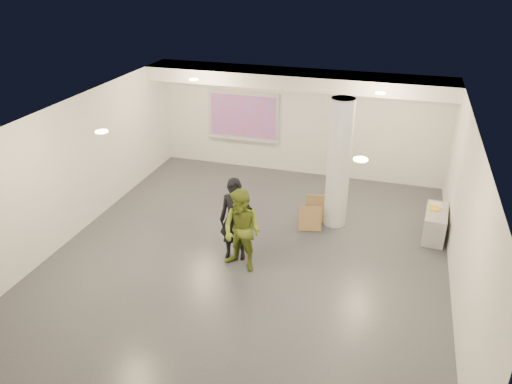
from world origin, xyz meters
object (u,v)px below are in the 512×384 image
(credenza, at_px, (435,224))
(man, at_px, (242,231))
(woman, at_px, (235,220))
(projection_screen, at_px, (243,117))
(column, at_px, (339,164))

(credenza, distance_m, man, 4.46)
(credenza, xyz_separation_m, woman, (-3.97, -2.06, 0.57))
(projection_screen, relative_size, woman, 1.19)
(projection_screen, height_order, man, projection_screen)
(column, relative_size, woman, 1.70)
(projection_screen, distance_m, man, 5.32)
(column, height_order, woman, column)
(credenza, bearing_deg, man, -143.04)
(credenza, bearing_deg, projection_screen, 157.76)
(woman, distance_m, man, 0.43)
(projection_screen, bearing_deg, credenza, -26.20)
(man, bearing_deg, credenza, 50.23)
(column, distance_m, woman, 2.75)
(projection_screen, relative_size, man, 1.22)
(projection_screen, bearing_deg, man, -72.28)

